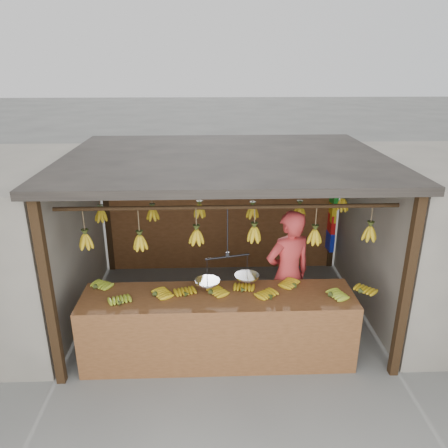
{
  "coord_description": "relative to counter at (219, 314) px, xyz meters",
  "views": [
    {
      "loc": [
        -0.22,
        -5.78,
        3.6
      ],
      "look_at": [
        0.0,
        0.3,
        1.3
      ],
      "focal_mm": 35.0,
      "sensor_mm": 36.0,
      "label": 1
    }
  ],
  "objects": [
    {
      "name": "balance_scale",
      "position": [
        0.11,
        0.22,
        0.41
      ],
      "size": [
        0.79,
        0.42,
        0.94
      ],
      "color": "black",
      "rests_on": "ground"
    },
    {
      "name": "vendor",
      "position": [
        0.94,
        0.62,
        0.2
      ],
      "size": [
        0.77,
        0.64,
        1.81
      ],
      "primitive_type": "imported",
      "rotation": [
        0.0,
        0.0,
        3.5
      ],
      "color": "#BF3333",
      "rests_on": "ground"
    },
    {
      "name": "hanging_bananas",
      "position": [
        0.11,
        1.23,
        0.91
      ],
      "size": [
        3.59,
        2.24,
        0.39
      ],
      "color": "#B79213",
      "rests_on": "ground"
    },
    {
      "name": "stall",
      "position": [
        0.12,
        1.55,
        1.26
      ],
      "size": [
        4.3,
        3.3,
        2.4
      ],
      "color": "black",
      "rests_on": "ground"
    },
    {
      "name": "bag_bundles",
      "position": [
        2.06,
        2.57,
        0.29
      ],
      "size": [
        0.08,
        0.26,
        1.22
      ],
      "color": "#199926",
      "rests_on": "ground"
    },
    {
      "name": "ground",
      "position": [
        0.12,
        1.22,
        -0.71
      ],
      "size": [
        80.0,
        80.0,
        0.0
      ],
      "primitive_type": "plane",
      "color": "#5B5B57"
    },
    {
      "name": "counter",
      "position": [
        0.0,
        0.0,
        0.0
      ],
      "size": [
        3.59,
        0.76,
        0.96
      ],
      "color": "brown",
      "rests_on": "ground"
    }
  ]
}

